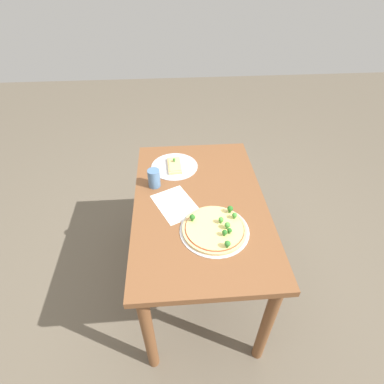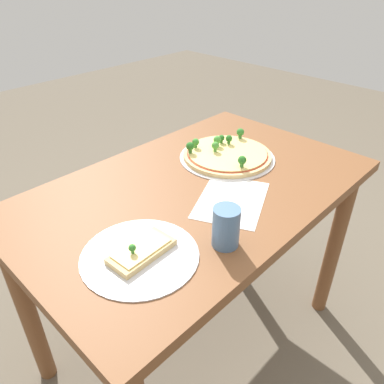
{
  "view_description": "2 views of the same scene",
  "coord_description": "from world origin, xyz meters",
  "px_view_note": "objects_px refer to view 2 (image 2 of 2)",
  "views": [
    {
      "loc": [
        1.2,
        -0.13,
        1.88
      ],
      "look_at": [
        -0.06,
        -0.04,
        0.78
      ],
      "focal_mm": 28.0,
      "sensor_mm": 36.0,
      "label": 1
    },
    {
      "loc": [
        -0.75,
        -0.7,
        1.39
      ],
      "look_at": [
        -0.06,
        -0.04,
        0.78
      ],
      "focal_mm": 35.0,
      "sensor_mm": 36.0,
      "label": 2
    }
  ],
  "objects_px": {
    "dining_table": "(196,215)",
    "pizza_tray_slice": "(141,254)",
    "drinking_cup": "(226,227)",
    "pizza_tray_whole": "(227,154)"
  },
  "relations": [
    {
      "from": "dining_table",
      "to": "drinking_cup",
      "type": "relative_size",
      "value": 10.58
    },
    {
      "from": "dining_table",
      "to": "drinking_cup",
      "type": "xyz_separation_m",
      "value": [
        -0.16,
        -0.25,
        0.17
      ]
    },
    {
      "from": "pizza_tray_slice",
      "to": "drinking_cup",
      "type": "xyz_separation_m",
      "value": [
        0.18,
        -0.12,
        0.05
      ]
    },
    {
      "from": "dining_table",
      "to": "pizza_tray_slice",
      "type": "distance_m",
      "value": 0.38
    },
    {
      "from": "pizza_tray_slice",
      "to": "drinking_cup",
      "type": "height_order",
      "value": "drinking_cup"
    },
    {
      "from": "dining_table",
      "to": "pizza_tray_whole",
      "type": "relative_size",
      "value": 3.36
    },
    {
      "from": "dining_table",
      "to": "pizza_tray_whole",
      "type": "bearing_deg",
      "value": 14.05
    },
    {
      "from": "pizza_tray_whole",
      "to": "drinking_cup",
      "type": "relative_size",
      "value": 3.15
    },
    {
      "from": "dining_table",
      "to": "pizza_tray_slice",
      "type": "height_order",
      "value": "pizza_tray_slice"
    },
    {
      "from": "pizza_tray_whole",
      "to": "dining_table",
      "type": "bearing_deg",
      "value": -165.95
    }
  ]
}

